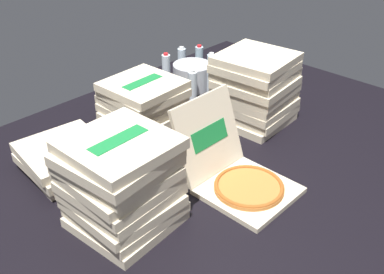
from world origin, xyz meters
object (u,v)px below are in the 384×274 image
pizza_stack_center_near (121,183)px  water_bottle_5 (211,68)px  water_bottle_3 (193,86)px  water_bottle_2 (211,82)px  pizza_stack_right_near (255,89)px  water_bottle_6 (166,68)px  water_bottle_1 (199,59)px  water_bottle_4 (182,61)px  ice_bucket (192,76)px  pizza_stack_right_mid (143,103)px  pizza_stack_right_far (66,157)px  open_pizza_box (237,173)px  water_bottle_0 (223,68)px

pizza_stack_center_near → water_bottle_5: pizza_stack_center_near is taller
water_bottle_3 → water_bottle_2: bearing=-23.1°
pizza_stack_right_near → water_bottle_6: size_ratio=2.09×
pizza_stack_right_near → water_bottle_1: pizza_stack_right_near is taller
water_bottle_1 → water_bottle_2: same height
pizza_stack_right_near → water_bottle_3: 0.49m
water_bottle_3 → water_bottle_4: 0.45m
pizza_stack_center_near → ice_bucket: bearing=31.6°
water_bottle_5 → pizza_stack_center_near: bearing=-152.4°
pizza_stack_right_mid → ice_bucket: 0.62m
pizza_stack_right_far → water_bottle_3: water_bottle_3 is taller
pizza_stack_right_near → water_bottle_6: 0.83m
open_pizza_box → pizza_stack_right_far: bearing=124.0°
pizza_stack_right_mid → pizza_stack_center_near: (-0.65, -0.61, 0.07)m
pizza_stack_center_near → water_bottle_2: pizza_stack_center_near is taller
pizza_stack_right_near → ice_bucket: pizza_stack_right_near is taller
water_bottle_2 → water_bottle_1: bearing=54.0°
water_bottle_2 → water_bottle_4: bearing=72.3°
pizza_stack_right_far → pizza_stack_right_near: bearing=-19.3°
water_bottle_6 → water_bottle_3: bearing=-104.4°
open_pizza_box → water_bottle_5: bearing=47.2°
ice_bucket → pizza_stack_center_near: bearing=-148.4°
pizza_stack_right_mid → water_bottle_6: pizza_stack_right_mid is taller
water_bottle_5 → ice_bucket: bearing=173.9°
pizza_stack_right_mid → water_bottle_0: size_ratio=2.01×
pizza_stack_right_near → pizza_stack_right_far: 1.18m
open_pizza_box → pizza_stack_center_near: (-0.55, 0.20, 0.14)m
pizza_stack_right_near → water_bottle_4: bearing=76.1°
pizza_stack_right_far → water_bottle_2: size_ratio=2.15×
open_pizza_box → water_bottle_3: size_ratio=2.52×
pizza_stack_center_near → pizza_stack_right_far: bearing=84.3°
water_bottle_0 → water_bottle_5: size_ratio=1.00×
pizza_stack_right_near → water_bottle_2: bearing=80.0°
pizza_stack_center_near → open_pizza_box: bearing=-19.7°
pizza_stack_center_near → water_bottle_3: pizza_stack_center_near is taller
pizza_stack_right_mid → water_bottle_4: pizza_stack_right_mid is taller
water_bottle_0 → water_bottle_5: bearing=132.6°
ice_bucket → water_bottle_3: water_bottle_3 is taller
pizza_stack_right_near → water_bottle_1: size_ratio=2.09×
water_bottle_0 → water_bottle_1: same height
pizza_stack_right_far → pizza_stack_center_near: size_ratio=1.03×
ice_bucket → pizza_stack_right_mid: bearing=-165.6°
water_bottle_0 → water_bottle_1: bearing=89.6°
ice_bucket → water_bottle_1: size_ratio=1.25×
water_bottle_6 → pizza_stack_right_mid: bearing=-145.8°
pizza_stack_right_mid → water_bottle_0: (0.83, 0.07, -0.04)m
water_bottle_0 → water_bottle_6: size_ratio=1.00×
water_bottle_4 → water_bottle_5: same height
pizza_stack_right_far → pizza_stack_center_near: bearing=-95.7°
pizza_stack_right_far → water_bottle_4: water_bottle_4 is taller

